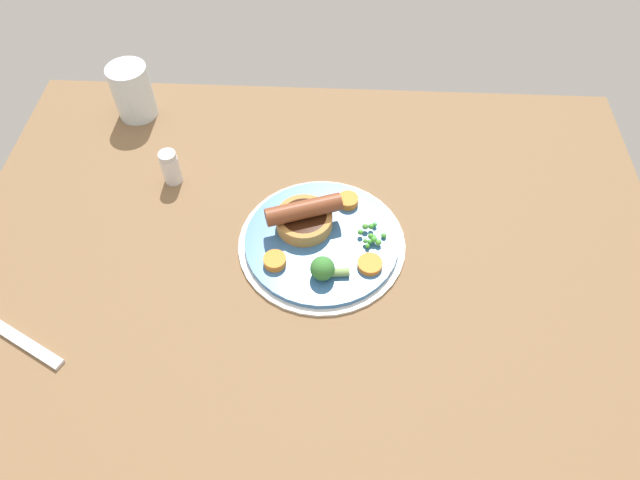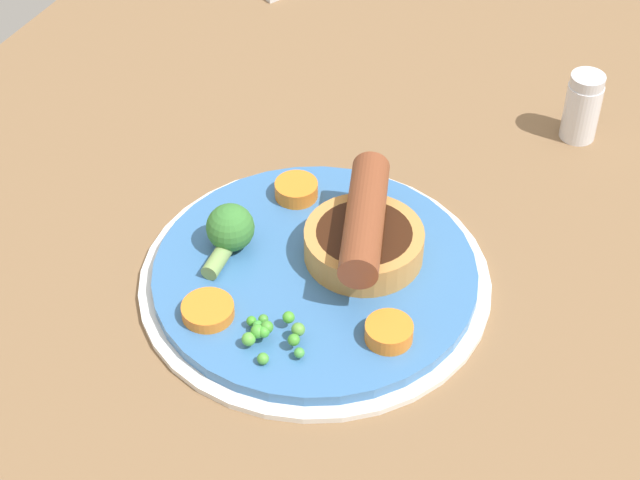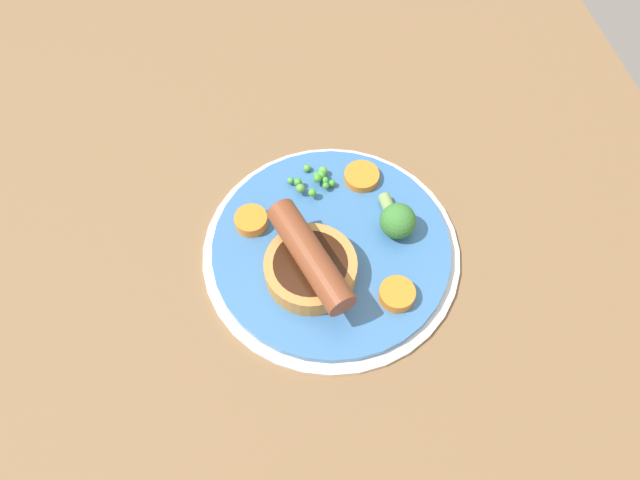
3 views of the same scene
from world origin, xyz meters
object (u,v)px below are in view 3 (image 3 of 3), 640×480
Objects in this scene: carrot_slice_3 at (362,176)px; carrot_slice_5 at (397,294)px; broccoli_floret_near at (397,220)px; dinner_plate at (331,249)px; sausage_pudding at (310,264)px; pea_pile at (314,179)px; carrot_slice_0 at (251,221)px.

carrot_slice_3 is 14.15cm from carrot_slice_5.
broccoli_floret_near is 7.71cm from carrot_slice_5.
sausage_pudding is (-2.88, 2.60, 2.90)cm from dinner_plate.
pea_pile is 0.85× the size of broccoli_floret_near.
carrot_slice_5 is (-14.40, -5.32, -0.22)cm from pea_pile.
carrot_slice_0 is at bearing 117.72° from pea_pile.
carrot_slice_0 is at bearing 62.69° from dinner_plate.
pea_pile reaches higher than dinner_plate.
dinner_plate is 2.16× the size of sausage_pudding.
sausage_pudding is at bearing 168.11° from pea_pile.
broccoli_floret_near is 7.12cm from carrot_slice_3.
sausage_pudding is 3.54× the size of carrot_slice_5.
pea_pile reaches higher than carrot_slice_3.
broccoli_floret_near is at bearing 91.40° from sausage_pudding.
sausage_pudding is 9.98cm from broccoli_floret_near.
pea_pile is at bearing 148.81° from sausage_pudding.
carrot_slice_0 is 0.98× the size of carrot_slice_5.
dinner_plate is 8.86cm from carrot_slice_3.
dinner_plate is 4.48× the size of broccoli_floret_near.
sausage_pudding is 8.60cm from carrot_slice_5.
broccoli_floret_near is at bearing -84.54° from dinner_plate.
dinner_plate is 7.22cm from broccoli_floret_near.
sausage_pudding is 3.61× the size of carrot_slice_0.
broccoli_floret_near reaches higher than carrot_slice_0.
carrot_slice_0 is at bearing -163.33° from sausage_pudding.
pea_pile is at bearing 87.18° from carrot_slice_3.
carrot_slice_5 is (-6.78, -4.93, 1.48)cm from dinner_plate.
broccoli_floret_near is at bearing -163.53° from carrot_slice_3.
sausage_pudding reaches higher than pea_pile.
dinner_plate is 7.82cm from pea_pile.
pea_pile is 10.01cm from broccoli_floret_near.
carrot_slice_5 is (-10.66, -12.44, 0.00)cm from carrot_slice_0.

